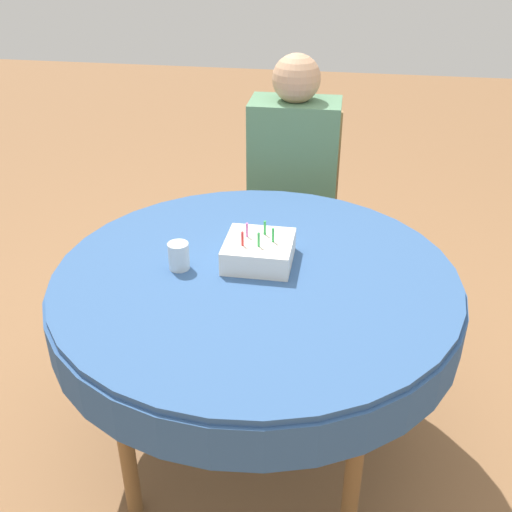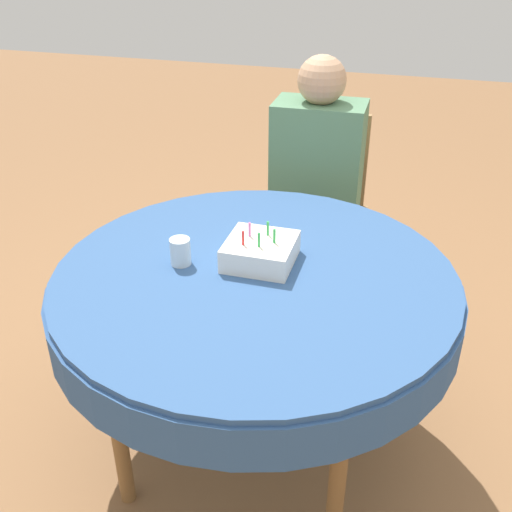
{
  "view_description": "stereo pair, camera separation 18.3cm",
  "coord_description": "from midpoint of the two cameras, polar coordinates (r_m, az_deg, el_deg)",
  "views": [
    {
      "loc": [
        0.26,
        -1.55,
        1.71
      ],
      "look_at": [
        -0.0,
        0.02,
        0.79
      ],
      "focal_mm": 42.0,
      "sensor_mm": 36.0,
      "label": 1
    },
    {
      "loc": [
        0.44,
        -1.51,
        1.71
      ],
      "look_at": [
        -0.0,
        0.02,
        0.79
      ],
      "focal_mm": 42.0,
      "sensor_mm": 36.0,
      "label": 2
    }
  ],
  "objects": [
    {
      "name": "dining_table",
      "position": [
        1.88,
        -2.83,
        -3.84
      ],
      "size": [
        1.27,
        1.27,
        0.75
      ],
      "color": "#335689",
      "rests_on": "ground_plane"
    },
    {
      "name": "chair",
      "position": [
        2.82,
        1.74,
        4.86
      ],
      "size": [
        0.45,
        0.45,
        0.93
      ],
      "rotation": [
        0.0,
        0.0,
        0.02
      ],
      "color": "#A37A4C",
      "rests_on": "ground_plane"
    },
    {
      "name": "ground_plane",
      "position": [
        2.32,
        -2.41,
        -17.53
      ],
      "size": [
        12.0,
        12.0,
        0.0
      ],
      "primitive_type": "plane",
      "color": "#8C603D"
    },
    {
      "name": "drinking_glass",
      "position": [
        1.86,
        -10.18,
        -0.07
      ],
      "size": [
        0.06,
        0.06,
        0.09
      ],
      "color": "silver",
      "rests_on": "dining_table"
    },
    {
      "name": "person",
      "position": [
        2.65,
        1.56,
        8.41
      ],
      "size": [
        0.39,
        0.34,
        1.22
      ],
      "rotation": [
        0.0,
        0.0,
        0.02
      ],
      "color": "tan",
      "rests_on": "ground_plane"
    },
    {
      "name": "birthday_cake",
      "position": [
        1.87,
        -2.62,
        0.4
      ],
      "size": [
        0.21,
        0.21,
        0.12
      ],
      "color": "white",
      "rests_on": "dining_table"
    }
  ]
}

